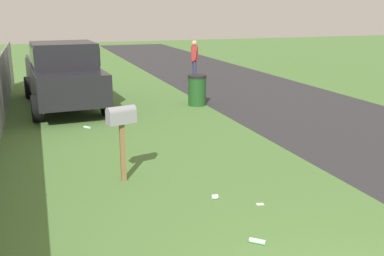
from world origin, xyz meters
The scene contains 9 objects.
road_asphalt centered at (6.00, -5.15, 0.00)m, with size 60.00×5.41×0.01m, color #2D2D30.
mailbox centered at (4.97, 1.37, 1.13)m, with size 0.33×0.56×1.41m.
pickup_truck centered at (11.85, 1.94, 1.11)m, with size 5.69×2.49×2.09m.
trash_bin centered at (10.73, -2.16, 0.50)m, with size 0.61×0.61×0.99m.
pedestrian centered at (15.60, -3.79, 1.01)m, with size 0.49×0.30×1.74m.
litter_bottle_near_hydrant centered at (2.10, 0.09, 0.04)m, with size 0.07×0.07×0.22m, color #B2D8BF.
litter_wrapper_midfield_b centered at (3.20, -0.53, 0.00)m, with size 0.12×0.08×0.01m, color silver.
litter_cup_midfield_a centered at (3.64, 0.09, 0.04)m, with size 0.08×0.08×0.10m, color white.
litter_bottle_far_scatter centered at (8.90, 1.59, 0.04)m, with size 0.07×0.07×0.22m, color #B2D8BF.
Camera 1 is at (-2.73, 2.71, 3.09)m, focal length 41.64 mm.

